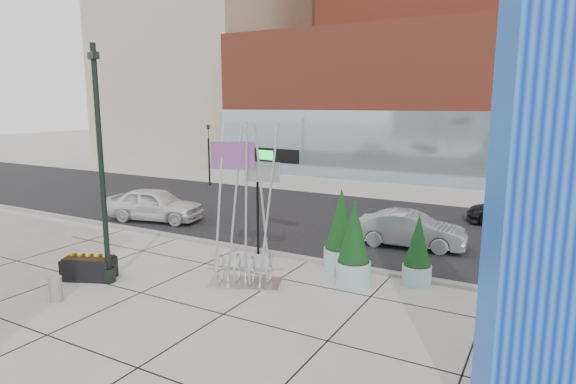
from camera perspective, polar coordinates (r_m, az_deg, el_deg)
The scene contains 18 objects.
ground at distance 14.46m, azimuth -8.49°, elevation -11.89°, with size 160.00×160.00×0.00m, color #9E9991.
street_asphalt at distance 22.81m, azimuth 6.96°, elevation -3.50°, with size 80.00×12.00×0.02m, color black.
curb_edge at distance 17.57m, azimuth -0.49°, elevation -7.48°, with size 80.00×0.30×0.12m, color gray.
tower_podium at distance 38.25m, azimuth 18.37°, elevation 9.94°, with size 34.00×10.00×11.00m, color #9E3F2D.
tower_glass_front at distance 33.68m, azimuth 16.53°, elevation 4.93°, with size 34.00×0.60×5.00m, color #8CA5B2.
blue_pylon at distance 8.24m, azimuth 30.77°, elevation -1.46°, with size 2.70×2.00×8.22m.
lamp_post at distance 15.46m, azimuth -21.10°, elevation 0.31°, with size 0.49×0.39×7.17m.
public_art_sculpture at distance 14.69m, azimuth -5.17°, elevation -6.06°, with size 2.43×1.84×4.96m.
concrete_bollard at distance 15.19m, azimuth -25.84°, elevation -10.31°, with size 0.36×0.36×0.71m, color gray.
overhead_street_sign at distance 16.83m, azimuth -1.75°, elevation 3.31°, with size 1.86×0.38×3.94m.
round_planter_east at distance 15.20m, azimuth 15.13°, elevation -6.83°, with size 0.89×0.89×2.21m.
round_planter_mid at distance 14.74m, azimuth 7.81°, elevation -6.26°, with size 1.06×1.06×2.65m.
round_planter_west at distance 15.87m, azimuth 6.29°, elevation -4.77°, with size 1.12×1.12×2.79m.
box_planter_north at distance 16.59m, azimuth -22.52°, elevation -8.20°, with size 1.74×1.33×0.86m.
car_white_west at distance 23.52m, azimuth -15.47°, elevation -1.47°, with size 1.83×4.55×1.55m, color white.
car_silver_mid at distance 19.13m, azimuth 14.29°, elevation -4.39°, with size 1.44×4.13×1.36m, color #979A9E.
car_dark_east at distance 24.27m, azimuth 25.83°, elevation -2.04°, with size 1.86×4.58×1.33m, color black.
traffic_signal at distance 32.75m, azimuth -9.37°, elevation 4.73°, with size 0.15×0.18×4.10m.
Camera 1 is at (8.24, -10.56, 5.45)m, focal length 30.00 mm.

